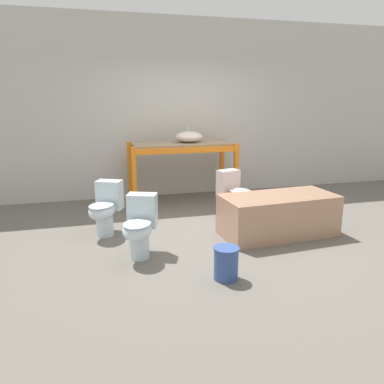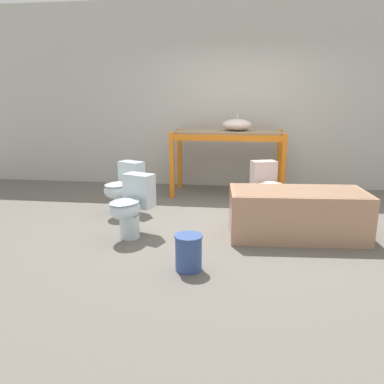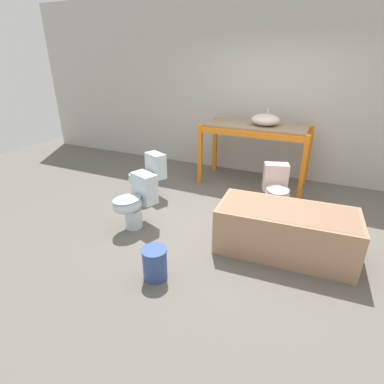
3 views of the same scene
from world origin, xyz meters
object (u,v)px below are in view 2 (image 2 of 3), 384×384
Objects in this scene: toilet_extra at (131,205)px; bucket_white at (189,252)px; toilet_far at (124,187)px; bathtub_main at (297,210)px; sink_basin at (237,125)px; toilet_near at (268,187)px.

toilet_extra reaches higher than bucket_white.
bathtub_main is at bearing 10.83° from toilet_far.
toilet_near is at bearing -66.38° from sink_basin.
toilet_near reaches higher than bucket_white.
bathtub_main is 2.20× the size of toilet_near.
bucket_white is at bearing -97.21° from sink_basin.
sink_basin reaches higher than toilet_far.
toilet_extra is (-1.15, -2.18, -0.77)m from sink_basin.
bucket_white is at bearing -132.39° from toilet_near.
toilet_near is 1.97m from toilet_extra.
sink_basin reaches higher than bucket_white.
toilet_near and toilet_far have the same top height.
sink_basin is 0.66× the size of toilet_far.
bathtub_main is 1.52m from bucket_white.
sink_basin reaches higher than toilet_extra.
toilet_extra is (-1.61, -1.14, 0.00)m from toilet_near.
bathtub_main is 1.91m from toilet_extra.
toilet_near is (-0.28, 0.89, 0.06)m from bathtub_main.
toilet_far is (-1.97, -0.29, 0.00)m from toilet_near.
bathtub_main is 2.20× the size of toilet_extra.
bathtub_main is 2.20× the size of toilet_far.
toilet_near reaches higher than bathtub_main.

